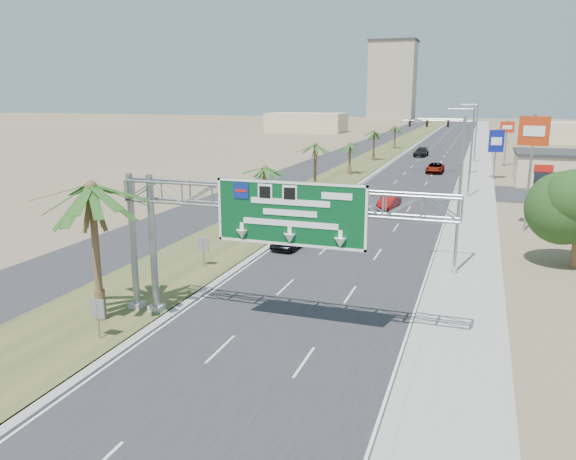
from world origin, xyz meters
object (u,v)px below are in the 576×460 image
(signal_mast, at_px, (457,141))
(pole_sign_red_near, at_px, (533,139))
(car_right_lane, at_px, (435,168))
(pole_sign_red_far, at_px, (507,130))
(sign_gantry, at_px, (262,209))
(car_far, at_px, (421,152))
(pole_sign_blue, at_px, (496,143))
(car_left_lane, at_px, (292,237))
(car_mid_lane, at_px, (389,202))
(palm_near, at_px, (91,188))

(signal_mast, bearing_deg, pole_sign_red_near, -78.23)
(car_right_lane, height_order, pole_sign_red_far, pole_sign_red_far)
(sign_gantry, xyz_separation_m, car_right_lane, (3.27, 62.26, -5.32))
(car_far, distance_m, pole_sign_blue, 30.66)
(pole_sign_red_far, bearing_deg, pole_sign_red_near, -89.64)
(car_left_lane, relative_size, car_far, 0.84)
(signal_mast, xyz_separation_m, pole_sign_red_far, (7.10, 12.13, 1.00))
(pole_sign_red_far, bearing_deg, car_mid_lane, -106.44)
(car_left_lane, bearing_deg, signal_mast, 84.38)
(sign_gantry, bearing_deg, car_mid_lane, 88.10)
(signal_mast, relative_size, pole_sign_blue, 1.48)
(car_far, xyz_separation_m, pole_sign_red_far, (14.54, -11.51, 5.04))
(car_far, xyz_separation_m, pole_sign_blue, (12.71, -27.58, 4.23))
(signal_mast, bearing_deg, car_left_lane, -101.73)
(pole_sign_blue, bearing_deg, sign_gantry, -101.20)
(car_mid_lane, height_order, pole_sign_red_near, pole_sign_red_near)
(pole_sign_blue, bearing_deg, pole_sign_red_far, 83.51)
(car_right_lane, height_order, pole_sign_red_near, pole_sign_red_near)
(signal_mast, bearing_deg, palm_near, -102.66)
(car_mid_lane, height_order, pole_sign_blue, pole_sign_blue)
(sign_gantry, bearing_deg, pole_sign_blue, 78.80)
(pole_sign_blue, bearing_deg, signal_mast, 143.17)
(palm_near, bearing_deg, car_far, 85.48)
(pole_sign_red_near, relative_size, pole_sign_red_far, 1.32)
(palm_near, xyz_separation_m, car_left_lane, (4.60, 16.92, -6.14))
(car_right_lane, bearing_deg, pole_sign_red_near, -73.10)
(palm_near, distance_m, car_mid_lane, 36.34)
(sign_gantry, xyz_separation_m, signal_mast, (6.23, 62.05, -1.21))
(sign_gantry, height_order, pole_sign_red_near, pole_sign_red_near)
(car_right_lane, bearing_deg, car_mid_lane, -93.50)
(palm_near, distance_m, signal_mast, 65.60)
(car_left_lane, distance_m, car_mid_lane, 18.28)
(car_left_lane, bearing_deg, car_right_lane, 87.92)
(sign_gantry, distance_m, pole_sign_red_far, 75.36)
(car_mid_lane, bearing_deg, sign_gantry, -85.35)
(pole_sign_red_near, bearing_deg, car_left_lane, -146.01)
(pole_sign_blue, bearing_deg, car_far, 114.74)
(palm_near, relative_size, pole_sign_blue, 1.20)
(pole_sign_blue, bearing_deg, car_right_lane, 153.17)
(car_left_lane, bearing_deg, car_far, 94.23)
(pole_sign_red_far, bearing_deg, car_left_lane, -105.91)
(pole_sign_blue, bearing_deg, pole_sign_red_near, -86.15)
(car_mid_lane, xyz_separation_m, pole_sign_red_far, (12.25, 41.50, 5.13))
(car_mid_lane, relative_size, pole_sign_red_far, 0.58)
(sign_gantry, bearing_deg, car_far, 90.81)
(car_mid_lane, distance_m, pole_sign_blue, 27.82)
(car_right_lane, bearing_deg, car_left_lane, -97.47)
(palm_near, height_order, pole_sign_red_near, pole_sign_red_near)
(pole_sign_red_far, bearing_deg, signal_mast, -120.33)
(palm_near, distance_m, car_left_lane, 18.58)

